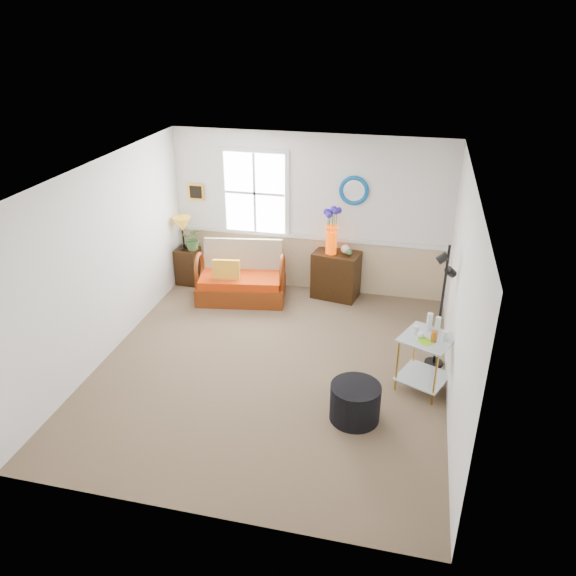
% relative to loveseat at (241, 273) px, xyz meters
% --- Properties ---
extents(floor, '(4.50, 5.00, 0.01)m').
position_rel_loveseat_xyz_m(floor, '(0.98, -1.83, -0.46)').
color(floor, '#7D614A').
rests_on(floor, ground).
extents(ceiling, '(4.50, 5.00, 0.01)m').
position_rel_loveseat_xyz_m(ceiling, '(0.98, -1.83, 2.14)').
color(ceiling, white).
rests_on(ceiling, walls).
extents(walls, '(4.51, 5.01, 2.60)m').
position_rel_loveseat_xyz_m(walls, '(0.98, -1.83, 0.84)').
color(walls, silver).
rests_on(walls, floor).
extents(wainscot, '(4.46, 0.02, 0.90)m').
position_rel_loveseat_xyz_m(wainscot, '(0.98, 0.65, -0.01)').
color(wainscot, tan).
rests_on(wainscot, walls).
extents(chair_rail, '(4.46, 0.04, 0.06)m').
position_rel_loveseat_xyz_m(chair_rail, '(0.98, 0.64, 0.46)').
color(chair_rail, silver).
rests_on(chair_rail, walls).
extents(window, '(1.14, 0.06, 1.44)m').
position_rel_loveseat_xyz_m(window, '(0.08, 0.64, 1.14)').
color(window, white).
rests_on(window, walls).
extents(picture, '(0.28, 0.03, 0.28)m').
position_rel_loveseat_xyz_m(picture, '(-0.94, 0.65, 1.09)').
color(picture, '#C58D20').
rests_on(picture, walls).
extents(mirror, '(0.47, 0.07, 0.47)m').
position_rel_loveseat_xyz_m(mirror, '(1.68, 0.65, 1.29)').
color(mirror, '#137EC9').
rests_on(mirror, walls).
extents(loveseat, '(1.51, 1.01, 0.91)m').
position_rel_loveseat_xyz_m(loveseat, '(0.00, 0.00, 0.00)').
color(loveseat, '#6D340D').
rests_on(loveseat, floor).
extents(throw_pillow, '(0.44, 0.18, 0.43)m').
position_rel_loveseat_xyz_m(throw_pillow, '(-0.19, -0.17, 0.06)').
color(throw_pillow, '#BF6C09').
rests_on(throw_pillow, loveseat).
extents(lamp_stand, '(0.37, 0.37, 0.63)m').
position_rel_loveseat_xyz_m(lamp_stand, '(-1.07, 0.37, -0.14)').
color(lamp_stand, black).
rests_on(lamp_stand, floor).
extents(table_lamp, '(0.38, 0.38, 0.57)m').
position_rel_loveseat_xyz_m(table_lamp, '(-1.10, 0.34, 0.46)').
color(table_lamp, '#B68320').
rests_on(table_lamp, lamp_stand).
extents(potted_plant, '(0.37, 0.41, 0.31)m').
position_rel_loveseat_xyz_m(potted_plant, '(-0.93, 0.35, 0.33)').
color(potted_plant, '#3D6132').
rests_on(potted_plant, lamp_stand).
extents(cabinet, '(0.79, 0.58, 0.77)m').
position_rel_loveseat_xyz_m(cabinet, '(1.48, 0.43, -0.07)').
color(cabinet, black).
rests_on(cabinet, floor).
extents(flower_vase, '(0.23, 0.23, 0.76)m').
position_rel_loveseat_xyz_m(flower_vase, '(1.39, 0.40, 0.70)').
color(flower_vase, '#ED4100').
rests_on(flower_vase, cabinet).
extents(side_table, '(0.76, 0.76, 0.73)m').
position_rel_loveseat_xyz_m(side_table, '(2.93, -1.82, -0.09)').
color(side_table, '#B98A30').
rests_on(side_table, floor).
extents(tabletop_items, '(0.55, 0.55, 0.23)m').
position_rel_loveseat_xyz_m(tabletop_items, '(2.95, -1.80, 0.39)').
color(tabletop_items, silver).
rests_on(tabletop_items, side_table).
extents(floor_lamp, '(0.31, 0.31, 1.71)m').
position_rel_loveseat_xyz_m(floor_lamp, '(3.08, -1.24, 0.40)').
color(floor_lamp, black).
rests_on(floor_lamp, floor).
extents(ottoman, '(0.72, 0.72, 0.45)m').
position_rel_loveseat_xyz_m(ottoman, '(2.18, -2.60, -0.23)').
color(ottoman, black).
rests_on(ottoman, floor).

